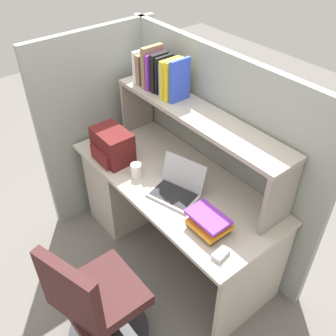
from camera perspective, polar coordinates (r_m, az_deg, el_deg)
The scene contains 12 objects.
ground_plane at distance 3.13m, azimuth 0.73°, elevation -11.91°, with size 8.00×8.00×0.00m, color slate.
desk at distance 3.06m, azimuth -3.84°, elevation -2.63°, with size 1.60×0.70×0.73m.
cubicle_partition_rear at distance 2.79m, azimuth 6.91°, elevation 2.24°, with size 1.84×0.05×1.55m, color #939991.
cubicle_partition_left at distance 3.14m, azimuth -9.82°, elevation 6.47°, with size 0.05×1.06×1.55m, color #939991.
overhead_hutch at distance 2.51m, azimuth 4.48°, elevation 6.39°, with size 1.44×0.28×0.45m.
reference_books_on_shelf at distance 2.67m, azimuth -1.25°, elevation 14.09°, with size 0.43×0.18×0.29m.
laptop at distance 2.47m, azimuth 1.48°, elevation -2.81°, with size 0.37×0.34×0.22m.
backpack at distance 2.75m, azimuth -8.42°, elevation 3.32°, with size 0.30×0.23×0.24m.
computer_mouse at distance 2.15m, azimuth 7.91°, elevation -12.63°, with size 0.06×0.10×0.03m, color silver.
paper_cup at distance 2.61m, azimuth -4.78°, elevation -0.33°, with size 0.08×0.08×0.10m, color white.
desk_book_stack at distance 2.25m, azimuth 6.17°, elevation -8.12°, with size 0.25×0.19×0.11m.
office_chair at distance 2.40m, azimuth -10.65°, elevation -19.81°, with size 0.52×0.54×0.93m.
Camera 1 is at (1.53, -1.28, 2.41)m, focal length 40.63 mm.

